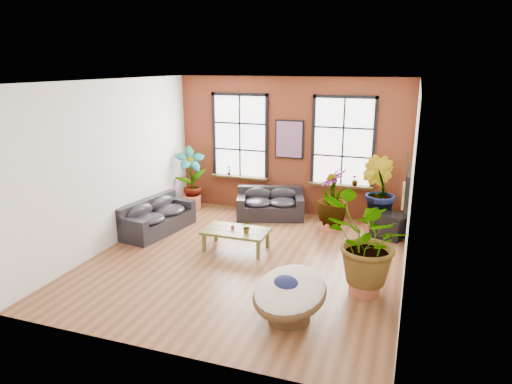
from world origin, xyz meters
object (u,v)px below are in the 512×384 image
sofa_back (270,204)px  coffee_table (236,232)px  papasan_chair (289,294)px  sofa_left (156,217)px

sofa_back → coffee_table: sofa_back is taller
papasan_chair → sofa_back: bearing=134.9°
sofa_back → coffee_table: 2.23m
coffee_table → papasan_chair: (1.78, -2.31, 0.05)m
coffee_table → papasan_chair: 2.92m
papasan_chair → coffee_table: bearing=151.8°
sofa_back → sofa_left: (-2.22, -1.83, -0.00)m
coffee_table → papasan_chair: size_ratio=0.90×
sofa_back → papasan_chair: size_ratio=1.21×
sofa_back → coffee_table: size_ratio=1.35×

